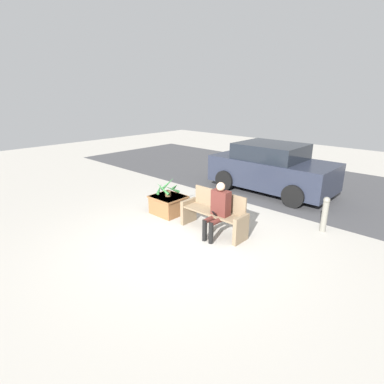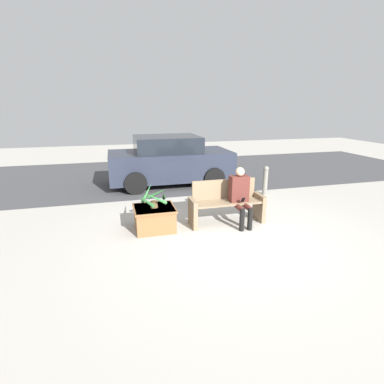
{
  "view_description": "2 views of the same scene",
  "coord_description": "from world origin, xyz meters",
  "px_view_note": "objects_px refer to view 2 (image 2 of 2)",
  "views": [
    {
      "loc": [
        4.05,
        -4.06,
        3.02
      ],
      "look_at": [
        -0.64,
        0.95,
        0.77
      ],
      "focal_mm": 28.0,
      "sensor_mm": 36.0,
      "label": 1
    },
    {
      "loc": [
        -2.18,
        -4.85,
        2.5
      ],
      "look_at": [
        -0.62,
        1.06,
        0.7
      ],
      "focal_mm": 28.0,
      "sensor_mm": 36.0,
      "label": 2
    }
  ],
  "objects_px": {
    "parked_car": "(170,161)",
    "bollard_post": "(265,180)",
    "person_seated": "(240,194)",
    "planter_box": "(155,218)",
    "potted_plant": "(154,198)",
    "bench": "(226,203)"
  },
  "relations": [
    {
      "from": "parked_car",
      "to": "bollard_post",
      "type": "height_order",
      "value": "parked_car"
    },
    {
      "from": "person_seated",
      "to": "parked_car",
      "type": "distance_m",
      "value": 3.84
    },
    {
      "from": "bollard_post",
      "to": "planter_box",
      "type": "bearing_deg",
      "value": -153.5
    },
    {
      "from": "bench",
      "to": "planter_box",
      "type": "xyz_separation_m",
      "value": [
        -1.56,
        0.01,
        -0.18
      ]
    },
    {
      "from": "person_seated",
      "to": "bollard_post",
      "type": "xyz_separation_m",
      "value": [
        1.6,
        1.88,
        -0.25
      ]
    },
    {
      "from": "parked_car",
      "to": "bollard_post",
      "type": "relative_size",
      "value": 4.58
    },
    {
      "from": "bollard_post",
      "to": "bench",
      "type": "bearing_deg",
      "value": -137.25
    },
    {
      "from": "planter_box",
      "to": "bollard_post",
      "type": "distance_m",
      "value": 3.81
    },
    {
      "from": "planter_box",
      "to": "bench",
      "type": "bearing_deg",
      "value": -0.19
    },
    {
      "from": "planter_box",
      "to": "potted_plant",
      "type": "xyz_separation_m",
      "value": [
        0.0,
        -0.01,
        0.43
      ]
    },
    {
      "from": "person_seated",
      "to": "bollard_post",
      "type": "relative_size",
      "value": 1.49
    },
    {
      "from": "potted_plant",
      "to": "parked_car",
      "type": "relative_size",
      "value": 0.17
    },
    {
      "from": "parked_car",
      "to": "bollard_post",
      "type": "xyz_separation_m",
      "value": [
        2.41,
        -1.87,
        -0.32
      ]
    },
    {
      "from": "planter_box",
      "to": "parked_car",
      "type": "relative_size",
      "value": 0.22
    },
    {
      "from": "bench",
      "to": "parked_car",
      "type": "height_order",
      "value": "parked_car"
    },
    {
      "from": "bench",
      "to": "planter_box",
      "type": "relative_size",
      "value": 1.95
    },
    {
      "from": "person_seated",
      "to": "parked_car",
      "type": "relative_size",
      "value": 0.32
    },
    {
      "from": "person_seated",
      "to": "planter_box",
      "type": "xyz_separation_m",
      "value": [
        -1.8,
        0.18,
        -0.43
      ]
    },
    {
      "from": "bench",
      "to": "bollard_post",
      "type": "height_order",
      "value": "bench"
    },
    {
      "from": "person_seated",
      "to": "bollard_post",
      "type": "bearing_deg",
      "value": 49.6
    },
    {
      "from": "parked_car",
      "to": "planter_box",
      "type": "bearing_deg",
      "value": -105.62
    },
    {
      "from": "person_seated",
      "to": "potted_plant",
      "type": "bearing_deg",
      "value": 174.51
    }
  ]
}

